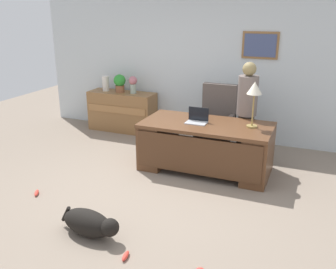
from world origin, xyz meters
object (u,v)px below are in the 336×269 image
credenza (122,111)px  dog_toy_bone (37,193)px  desk (205,145)px  desk_lamp (254,91)px  dog_toy_plush (126,256)px  laptop (197,119)px  person_standing (247,111)px  potted_plant (120,82)px  vase_empty (106,84)px  armchair (216,123)px  dog_lying (90,223)px  vase_with_flowers (133,83)px

credenza → dog_toy_bone: 3.00m
desk → dog_toy_bone: bearing=-138.6°
desk_lamp → desk: bearing=-170.7°
desk_lamp → dog_toy_plush: desk_lamp is taller
credenza → laptop: laptop is taller
credenza → person_standing: person_standing is taller
credenza → dog_toy_bone: credenza is taller
desk → person_standing: size_ratio=1.21×
potted_plant → dog_toy_plush: 4.38m
laptop → vase_empty: vase_empty is taller
desk → armchair: 0.88m
desk → dog_lying: size_ratio=2.44×
armchair → dog_toy_bone: 3.16m
credenza → person_standing: bearing=-13.6°
dog_lying → vase_empty: (-1.88, 3.51, 0.80)m
desk → armchair: size_ratio=1.67×
desk → laptop: laptop is taller
credenza → armchair: size_ratio=1.17×
desk_lamp → vase_with_flowers: (-2.58, 1.19, -0.30)m
person_standing → vase_with_flowers: person_standing is taller
vase_with_flowers → vase_empty: (-0.63, 0.00, -0.05)m
person_standing → laptop: person_standing is taller
vase_empty → desk: bearing=-27.0°
potted_plant → vase_empty: bearing=180.0°
laptop → vase_with_flowers: 2.18m
vase_empty → dog_lying: bearing=-61.8°
vase_empty → potted_plant: 0.34m
person_standing → vase_empty: size_ratio=5.37×
laptop → dog_toy_bone: size_ratio=1.82×
laptop → vase_empty: bearing=152.0°
vase_with_flowers → dog_toy_bone: 3.12m
armchair → vase_with_flowers: (-1.84, 0.43, 0.49)m
laptop → dog_toy_plush: size_ratio=1.95×
dog_toy_bone → dog_toy_plush: 1.94m
dog_lying → dog_toy_plush: bearing=-20.4°
desk → vase_empty: (-2.54, 1.30, 0.54)m
desk_lamp → potted_plant: size_ratio=1.88×
person_standing → desk_lamp: 0.74m
desk_lamp → vase_with_flowers: size_ratio=1.97×
desk → potted_plant: potted_plant is taller
laptop → dog_toy_plush: bearing=-88.9°
credenza → person_standing: (2.66, -0.64, 0.44)m
laptop → dog_toy_bone: 2.55m
dog_lying → vase_empty: bearing=118.2°
vase_with_flowers → potted_plant: bearing=180.0°
vase_empty → potted_plant: potted_plant is taller
desk → desk_lamp: desk_lamp is taller
dog_lying → vase_empty: vase_empty is taller
dog_lying → desk: bearing=73.4°
dog_lying → potted_plant: potted_plant is taller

